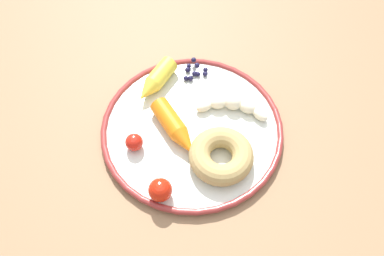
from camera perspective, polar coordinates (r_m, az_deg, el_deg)
ground_plane at (r=1.46m, az=0.40°, el=-14.21°), size 6.00×6.00×0.00m
dining_table at (r=0.88m, az=0.65°, el=-1.51°), size 1.04×0.98×0.71m
plate at (r=0.79m, az=0.00°, el=-0.11°), size 0.36×0.36×0.02m
banana at (r=0.81m, az=5.74°, el=3.15°), size 0.15×0.07×0.03m
carrot_orange at (r=0.77m, az=-2.32°, el=-0.06°), size 0.10×0.13×0.04m
carrot_yellow at (r=0.84m, az=-5.16°, el=6.63°), size 0.09×0.11×0.04m
donut at (r=0.74m, az=4.12°, el=-3.92°), size 0.17×0.17×0.04m
blueberry_pile at (r=0.87m, az=0.28°, el=8.04°), size 0.05×0.05×0.02m
tomato_near at (r=0.76m, az=-8.15°, el=-1.99°), size 0.03×0.03×0.03m
tomato_mid at (r=0.71m, az=-4.48°, el=-8.68°), size 0.04×0.04×0.04m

